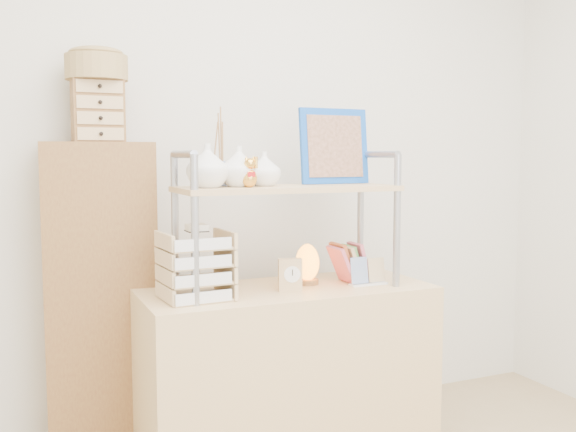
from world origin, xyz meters
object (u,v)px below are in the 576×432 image
Objects in this scene: cabinet at (102,302)px; letter_tray at (197,270)px; salt_lamp at (307,264)px; desk at (288,376)px.

cabinet is 4.68× the size of letter_tray.
letter_tray reaches higher than salt_lamp.
salt_lamp is (0.80, -0.33, 0.16)m from cabinet.
desk is 0.89× the size of cabinet.
cabinet is 7.82× the size of salt_lamp.
salt_lamp is at bearing -15.94° from cabinet.
desk is at bearing -159.18° from salt_lamp.
salt_lamp is (0.11, 0.04, 0.46)m from desk.
letter_tray is 0.52m from salt_lamp.
letter_tray is at bearing -168.61° from salt_lamp.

